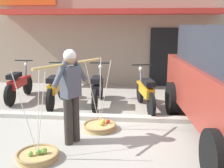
# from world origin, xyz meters

# --- Properties ---
(ground_plane) EXTENTS (90.00, 90.00, 0.00)m
(ground_plane) POSITION_xyz_m (0.00, 0.00, 0.00)
(ground_plane) COLOR #9E998C
(sidewalk_curb) EXTENTS (20.00, 0.24, 0.10)m
(sidewalk_curb) POSITION_xyz_m (0.00, 0.70, 0.05)
(sidewalk_curb) COLOR #BAB4A5
(sidewalk_curb) RESTS_ON ground
(fruit_vendor) EXTENTS (0.85, 1.35, 1.70)m
(fruit_vendor) POSITION_xyz_m (-0.44, -0.54, 0.98)
(fruit_vendor) COLOR #2D2823
(fruit_vendor) RESTS_ON ground
(fruit_basket_left_side) EXTENTS (0.68, 0.68, 1.45)m
(fruit_basket_left_side) POSITION_xyz_m (-0.03, 0.12, 0.07)
(fruit_basket_left_side) COLOR tan
(fruit_basket_left_side) RESTS_ON ground
(fruit_basket_right_side) EXTENTS (0.68, 0.68, 1.45)m
(fruit_basket_right_side) POSITION_xyz_m (-0.84, -1.21, 0.07)
(fruit_basket_right_side) COLOR tan
(fruit_basket_right_side) RESTS_ON ground
(motorcycle_nearest_shop) EXTENTS (0.54, 1.82, 1.09)m
(motorcycle_nearest_shop) POSITION_xyz_m (-2.60, 2.07, 0.45)
(motorcycle_nearest_shop) COLOR black
(motorcycle_nearest_shop) RESTS_ON ground
(motorcycle_second_in_row) EXTENTS (0.54, 1.82, 1.09)m
(motorcycle_second_in_row) POSITION_xyz_m (-1.42, 1.71, 0.45)
(motorcycle_second_in_row) COLOR black
(motorcycle_second_in_row) RESTS_ON ground
(motorcycle_third_in_row) EXTENTS (0.54, 1.82, 1.09)m
(motorcycle_third_in_row) POSITION_xyz_m (-0.31, 1.77, 0.45)
(motorcycle_third_in_row) COLOR black
(motorcycle_third_in_row) RESTS_ON ground
(motorcycle_end_of_row) EXTENTS (0.57, 1.80, 1.09)m
(motorcycle_end_of_row) POSITION_xyz_m (0.94, 1.53, 0.45)
(motorcycle_end_of_row) COLOR black
(motorcycle_end_of_row) RESTS_ON ground
(storefront_building) EXTENTS (13.00, 6.00, 4.20)m
(storefront_building) POSITION_xyz_m (-0.25, 6.77, 2.10)
(storefront_building) COLOR tan
(storefront_building) RESTS_ON ground
(wooden_crate) EXTENTS (0.44, 0.36, 0.32)m
(wooden_crate) POSITION_xyz_m (1.83, 2.40, 0.16)
(wooden_crate) COLOR olive
(wooden_crate) RESTS_ON ground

